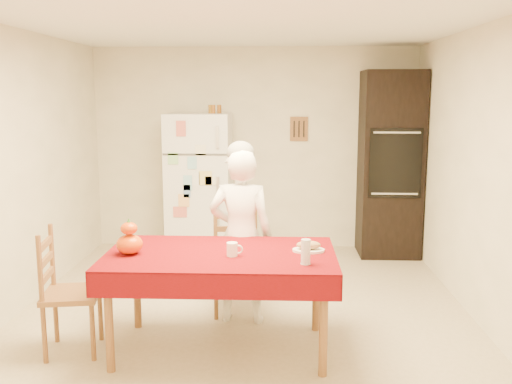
# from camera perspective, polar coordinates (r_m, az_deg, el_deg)

# --- Properties ---
(floor) EXTENTS (4.50, 4.50, 0.00)m
(floor) POSITION_cam_1_polar(r_m,az_deg,el_deg) (5.25, -1.20, -11.73)
(floor) COLOR tan
(floor) RESTS_ON ground
(room_shell) EXTENTS (4.02, 4.52, 2.51)m
(room_shell) POSITION_cam_1_polar(r_m,az_deg,el_deg) (4.90, -1.26, 6.23)
(room_shell) COLOR #F4E7CD
(room_shell) RESTS_ON ground
(refrigerator) EXTENTS (0.75, 0.74, 1.70)m
(refrigerator) POSITION_cam_1_polar(r_m,az_deg,el_deg) (6.91, -5.65, 0.76)
(refrigerator) COLOR white
(refrigerator) RESTS_ON floor
(oven_cabinet) EXTENTS (0.70, 0.62, 2.20)m
(oven_cabinet) POSITION_cam_1_polar(r_m,az_deg,el_deg) (6.98, 13.26, 2.72)
(oven_cabinet) COLOR black
(oven_cabinet) RESTS_ON floor
(dining_table) EXTENTS (1.70, 1.00, 0.76)m
(dining_table) POSITION_cam_1_polar(r_m,az_deg,el_deg) (4.28, -3.55, -6.96)
(dining_table) COLOR brown
(dining_table) RESTS_ON floor
(chair_far) EXTENTS (0.46, 0.44, 0.95)m
(chair_far) POSITION_cam_1_polar(r_m,az_deg,el_deg) (5.13, -2.03, -6.28)
(chair_far) COLOR brown
(chair_far) RESTS_ON floor
(chair_left) EXTENTS (0.46, 0.48, 0.95)m
(chair_left) POSITION_cam_1_polar(r_m,az_deg,el_deg) (4.53, -18.78, -8.99)
(chair_left) COLOR brown
(chair_left) RESTS_ON floor
(seated_woman) EXTENTS (0.56, 0.39, 1.49)m
(seated_woman) POSITION_cam_1_polar(r_m,az_deg,el_deg) (4.81, -1.52, -4.44)
(seated_woman) COLOR white
(seated_woman) RESTS_ON floor
(coffee_mug) EXTENTS (0.08, 0.08, 0.10)m
(coffee_mug) POSITION_cam_1_polar(r_m,az_deg,el_deg) (4.16, -2.40, -5.75)
(coffee_mug) COLOR white
(coffee_mug) RESTS_ON dining_table
(pumpkin_lower) EXTENTS (0.20, 0.20, 0.15)m
(pumpkin_lower) POSITION_cam_1_polar(r_m,az_deg,el_deg) (4.30, -12.53, -5.12)
(pumpkin_lower) COLOR #D64F05
(pumpkin_lower) RESTS_ON dining_table
(pumpkin_upper) EXTENTS (0.12, 0.12, 0.09)m
(pumpkin_upper) POSITION_cam_1_polar(r_m,az_deg,el_deg) (4.27, -12.59, -3.57)
(pumpkin_upper) COLOR red
(pumpkin_upper) RESTS_ON pumpkin_lower
(wine_glass) EXTENTS (0.07, 0.07, 0.18)m
(wine_glass) POSITION_cam_1_polar(r_m,az_deg,el_deg) (3.96, 5.00, -5.98)
(wine_glass) COLOR silver
(wine_glass) RESTS_ON dining_table
(bread_plate) EXTENTS (0.24, 0.24, 0.02)m
(bread_plate) POSITION_cam_1_polar(r_m,az_deg,el_deg) (4.30, 5.28, -5.82)
(bread_plate) COLOR white
(bread_plate) RESTS_ON dining_table
(bread_loaf) EXTENTS (0.18, 0.10, 0.06)m
(bread_loaf) POSITION_cam_1_polar(r_m,az_deg,el_deg) (4.29, 5.29, -5.30)
(bread_loaf) COLOR #A47450
(bread_loaf) RESTS_ON bread_plate
(spice_jar_left) EXTENTS (0.05, 0.05, 0.10)m
(spice_jar_left) POSITION_cam_1_polar(r_m,az_deg,el_deg) (6.86, -4.58, 8.27)
(spice_jar_left) COLOR brown
(spice_jar_left) RESTS_ON refrigerator
(spice_jar_mid) EXTENTS (0.05, 0.05, 0.10)m
(spice_jar_mid) POSITION_cam_1_polar(r_m,az_deg,el_deg) (6.86, -4.30, 8.27)
(spice_jar_mid) COLOR #99561B
(spice_jar_mid) RESTS_ON refrigerator
(spice_jar_right) EXTENTS (0.05, 0.05, 0.10)m
(spice_jar_right) POSITION_cam_1_polar(r_m,az_deg,el_deg) (6.85, -3.69, 8.27)
(spice_jar_right) COLOR brown
(spice_jar_right) RESTS_ON refrigerator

